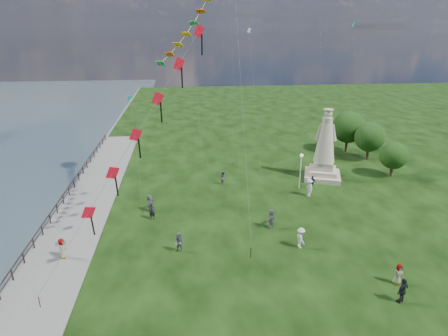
{
  "coord_description": "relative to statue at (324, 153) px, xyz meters",
  "views": [
    {
      "loc": [
        -4.13,
        -20.84,
        16.5
      ],
      "look_at": [
        -1.0,
        8.0,
        5.5
      ],
      "focal_mm": 30.0,
      "sensor_mm": 36.0,
      "label": 1
    }
  ],
  "objects": [
    {
      "name": "person_8",
      "position": [
        -3.13,
        -4.63,
        -2.11
      ],
      "size": [
        0.78,
        1.29,
        1.89
      ],
      "primitive_type": "imported",
      "rotation": [
        0.0,
        0.0,
        -1.44
      ],
      "color": "silver",
      "rests_on": "ground"
    },
    {
      "name": "person_6",
      "position": [
        -18.9,
        -7.99,
        -2.27
      ],
      "size": [
        0.58,
        0.4,
        1.56
      ],
      "primitive_type": "imported",
      "rotation": [
        0.0,
        0.0,
        0.04
      ],
      "color": "black",
      "rests_on": "ground"
    },
    {
      "name": "small_kites",
      "position": [
        -7.81,
        5.05,
        11.69
      ],
      "size": [
        26.78,
        13.96,
        23.75
      ],
      "color": "teal",
      "rests_on": "ground"
    },
    {
      "name": "person_10",
      "position": [
        -25.18,
        -13.58,
        -2.24
      ],
      "size": [
        0.57,
        0.84,
        1.61
      ],
      "primitive_type": "imported",
      "rotation": [
        0.0,
        0.0,
        1.46
      ],
      "color": "#595960",
      "rests_on": "ground"
    },
    {
      "name": "statue",
      "position": [
        0.0,
        0.0,
        0.0
      ],
      "size": [
        5.04,
        5.04,
        8.07
      ],
      "rotation": [
        0.0,
        0.0,
        -0.33
      ],
      "color": "tan",
      "rests_on": "ground"
    },
    {
      "name": "waterfront",
      "position": [
        -26.8,
        -9.0,
        -3.11
      ],
      "size": [
        200.0,
        200.0,
        1.51
      ],
      "color": "#364B52",
      "rests_on": "ground"
    },
    {
      "name": "person_2",
      "position": [
        -6.9,
        -13.98,
        -2.18
      ],
      "size": [
        0.74,
        1.2,
        1.74
      ],
      "primitive_type": "imported",
      "rotation": [
        0.0,
        0.0,
        1.73
      ],
      "color": "silver",
      "rests_on": "ground"
    },
    {
      "name": "person_1",
      "position": [
        -16.43,
        -13.67,
        -2.19
      ],
      "size": [
        0.97,
        0.85,
        1.71
      ],
      "primitive_type": "imported",
      "rotation": [
        0.0,
        0.0,
        -0.51
      ],
      "color": "#595960",
      "rests_on": "ground"
    },
    {
      "name": "person_9",
      "position": [
        -2.17,
        -2.74,
        -2.32
      ],
      "size": [
        0.9,
        0.93,
        1.47
      ],
      "primitive_type": "imported",
      "rotation": [
        0.0,
        0.0,
        -0.85
      ],
      "color": "black",
      "rests_on": "ground"
    },
    {
      "name": "red_kite_train",
      "position": [
        -18.36,
        -13.38,
        7.3
      ],
      "size": [
        11.15,
        9.35,
        16.71
      ],
      "color": "black",
      "rests_on": "ground"
    },
    {
      "name": "person_4",
      "position": [
        -1.64,
        -19.07,
        -2.28
      ],
      "size": [
        0.77,
        0.49,
        1.53
      ],
      "primitive_type": "imported",
      "rotation": [
        0.0,
        0.0,
        0.05
      ],
      "color": "#595960",
      "rests_on": "ground"
    },
    {
      "name": "person_3",
      "position": [
        -2.38,
        -20.84,
        -2.16
      ],
      "size": [
        1.17,
        0.95,
        1.77
      ],
      "primitive_type": "imported",
      "rotation": [
        0.0,
        0.0,
        3.62
      ],
      "color": "black",
      "rests_on": "ground"
    },
    {
      "name": "person_7",
      "position": [
        -11.66,
        -0.61,
        -2.28
      ],
      "size": [
        0.85,
        0.85,
        1.53
      ],
      "primitive_type": "imported",
      "rotation": [
        0.0,
        0.0,
        2.35
      ],
      "color": "#595960",
      "rests_on": "ground"
    },
    {
      "name": "tree_row",
      "position": [
        7.44,
        6.16,
        0.17
      ],
      "size": [
        5.5,
        13.2,
        5.76
      ],
      "color": "#382314",
      "rests_on": "ground"
    },
    {
      "name": "person_5",
      "position": [
        -19.21,
        -6.34,
        -2.21
      ],
      "size": [
        1.01,
        1.67,
        1.68
      ],
      "primitive_type": "imported",
      "rotation": [
        0.0,
        0.0,
        1.34
      ],
      "color": "#595960",
      "rests_on": "ground"
    },
    {
      "name": "lamppost",
      "position": [
        -3.5,
        -2.56,
        -0.21
      ],
      "size": [
        0.36,
        0.36,
        3.93
      ],
      "color": "silver",
      "rests_on": "ground"
    },
    {
      "name": "person_11",
      "position": [
        -8.5,
        -10.68,
        -2.16
      ],
      "size": [
        1.57,
        1.73,
        1.77
      ],
      "primitive_type": "imported",
      "rotation": [
        0.0,
        0.0,
        4.05
      ],
      "color": "#595960",
      "rests_on": "ground"
    }
  ]
}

